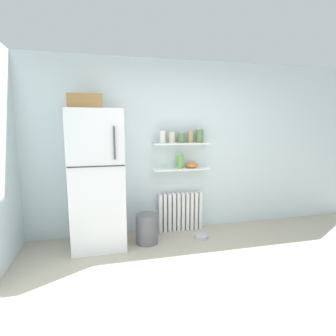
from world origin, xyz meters
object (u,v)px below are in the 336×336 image
at_px(radiator, 180,211).
at_px(pet_food_bowl, 201,236).
at_px(storage_jar_4, 200,136).
at_px(shelf_bowl, 192,165).
at_px(storage_jar_2, 181,137).
at_px(storage_jar_3, 191,136).
at_px(storage_jar_1, 172,137).
at_px(storage_jar_0, 162,136).
at_px(refrigerator, 97,177).
at_px(vase, 180,161).
at_px(trash_bin, 147,229).

height_order(radiator, pet_food_bowl, radiator).
bearing_deg(storage_jar_4, radiator, 174.10).
relative_size(storage_jar_4, shelf_bowl, 1.13).
height_order(storage_jar_2, storage_jar_3, storage_jar_3).
bearing_deg(pet_food_bowl, storage_jar_1, 135.06).
bearing_deg(storage_jar_2, shelf_bowl, -0.00).
xyz_separation_m(storage_jar_1, shelf_bowl, (0.32, 0.00, -0.44)).
xyz_separation_m(storage_jar_1, storage_jar_4, (0.44, -0.00, 0.01)).
xyz_separation_m(storage_jar_0, storage_jar_1, (0.15, 0.00, -0.01)).
bearing_deg(storage_jar_1, radiator, 11.68).
distance_m(refrigerator, radiator, 1.43).
xyz_separation_m(storage_jar_4, vase, (-0.30, 0.00, -0.38)).
height_order(radiator, storage_jar_3, storage_jar_3).
distance_m(storage_jar_3, storage_jar_4, 0.15).
bearing_deg(trash_bin, storage_jar_4, 20.44).
relative_size(storage_jar_2, storage_jar_3, 0.85).
bearing_deg(pet_food_bowl, radiator, 118.89).
relative_size(storage_jar_4, pet_food_bowl, 1.09).
distance_m(storage_jar_3, vase, 0.41).
height_order(storage_jar_1, storage_jar_4, storage_jar_4).
height_order(storage_jar_4, vase, storage_jar_4).
relative_size(radiator, pet_food_bowl, 3.64).
height_order(storage_jar_0, vase, storage_jar_0).
bearing_deg(storage_jar_2, radiator, 90.00).
xyz_separation_m(vase, trash_bin, (-0.58, -0.33, -0.89)).
height_order(storage_jar_2, storage_jar_4, storage_jar_4).
height_order(shelf_bowl, trash_bin, shelf_bowl).
height_order(storage_jar_0, storage_jar_3, storage_jar_0).
bearing_deg(refrigerator, radiator, 11.85).
bearing_deg(vase, trash_bin, -150.37).
xyz_separation_m(refrigerator, storage_jar_0, (0.95, 0.23, 0.52)).
relative_size(vase, shelf_bowl, 1.15).
height_order(refrigerator, storage_jar_1, refrigerator).
bearing_deg(storage_jar_3, storage_jar_1, -180.00).
xyz_separation_m(storage_jar_4, shelf_bowl, (-0.12, 0.00, -0.45)).
relative_size(radiator, storage_jar_2, 4.29).
distance_m(refrigerator, storage_jar_4, 1.63).
bearing_deg(trash_bin, radiator, 31.24).
xyz_separation_m(shelf_bowl, trash_bin, (-0.77, -0.33, -0.82)).
bearing_deg(storage_jar_2, refrigerator, -169.49).
xyz_separation_m(storage_jar_2, storage_jar_3, (0.15, 0.00, 0.01)).
xyz_separation_m(storage_jar_0, storage_jar_3, (0.44, 0.00, -0.01)).
bearing_deg(refrigerator, pet_food_bowl, -5.09).
relative_size(refrigerator, vase, 9.48).
xyz_separation_m(radiator, storage_jar_4, (0.29, -0.03, 1.18)).
height_order(storage_jar_0, shelf_bowl, storage_jar_0).
relative_size(storage_jar_2, vase, 0.76).
bearing_deg(storage_jar_1, storage_jar_4, -0.00).
distance_m(storage_jar_2, storage_jar_3, 0.15).
xyz_separation_m(radiator, vase, (-0.01, -0.03, 0.80)).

